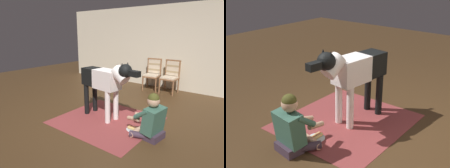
{
  "view_description": "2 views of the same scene",
  "coord_description": "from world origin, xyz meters",
  "views": [
    {
      "loc": [
        2.39,
        -3.08,
        1.76
      ],
      "look_at": [
        0.33,
        -0.37,
        0.87
      ],
      "focal_mm": 31.45,
      "sensor_mm": 36.0,
      "label": 1
    },
    {
      "loc": [
        3.37,
        2.35,
        2.3
      ],
      "look_at": [
        0.32,
        -0.1,
        0.73
      ],
      "focal_mm": 48.68,
      "sensor_mm": 36.0,
      "label": 2
    }
  ],
  "objects": [
    {
      "name": "ground_plane",
      "position": [
        0.0,
        0.0,
        0.0
      ],
      "size": [
        13.91,
        13.91,
        0.0
      ],
      "primitive_type": "plane",
      "color": "#442E19"
    },
    {
      "name": "area_rug",
      "position": [
        0.04,
        -0.16,
        0.0
      ],
      "size": [
        1.92,
        1.75,
        0.01
      ],
      "primitive_type": "cube",
      "color": "brown",
      "rests_on": "ground"
    },
    {
      "name": "person_sitting_on_floor",
      "position": [
        1.07,
        -0.24,
        0.33
      ],
      "size": [
        0.65,
        0.57,
        0.8
      ],
      "color": "#3D2D3C",
      "rests_on": "ground"
    },
    {
      "name": "large_dog",
      "position": [
        -0.05,
        -0.09,
        0.81
      ],
      "size": [
        1.61,
        0.45,
        1.24
      ],
      "color": "white",
      "rests_on": "ground"
    },
    {
      "name": "hot_dog_on_plate",
      "position": [
        0.69,
        -0.19,
        0.03
      ],
      "size": [
        0.25,
        0.25,
        0.06
      ],
      "color": "silver",
      "rests_on": "ground"
    }
  ]
}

